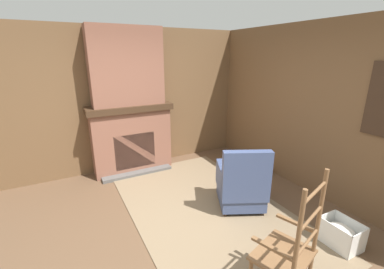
# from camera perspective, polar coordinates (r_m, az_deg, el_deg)

# --- Properties ---
(ground_plane) EXTENTS (14.00, 14.00, 0.00)m
(ground_plane) POSITION_cam_1_polar(r_m,az_deg,el_deg) (3.47, -2.61, -20.95)
(ground_plane) COLOR brown
(wood_panel_wall_left) EXTENTS (0.06, 5.23, 2.63)m
(wood_panel_wall_left) POSITION_cam_1_polar(r_m,az_deg,el_deg) (5.01, -14.49, 7.30)
(wood_panel_wall_left) COLOR brown
(wood_panel_wall_left) RESTS_ON ground
(wood_panel_wall_back) EXTENTS (5.23, 0.09, 2.63)m
(wood_panel_wall_back) POSITION_cam_1_polar(r_m,az_deg,el_deg) (4.33, 26.74, 4.57)
(wood_panel_wall_back) COLOR brown
(wood_panel_wall_back) RESTS_ON ground
(fireplace_hearth) EXTENTS (0.61, 1.53, 1.28)m
(fireplace_hearth) POSITION_cam_1_polar(r_m,az_deg,el_deg) (4.95, -13.22, -0.88)
(fireplace_hearth) COLOR brown
(fireplace_hearth) RESTS_ON ground
(chimney_breast) EXTENTS (0.35, 1.25, 1.33)m
(chimney_breast) POSITION_cam_1_polar(r_m,az_deg,el_deg) (4.73, -14.38, 14.40)
(chimney_breast) COLOR brown
(chimney_breast) RESTS_ON fireplace_hearth
(area_rug) EXTENTS (3.45, 2.04, 0.01)m
(area_rug) POSITION_cam_1_polar(r_m,az_deg,el_deg) (3.88, 3.24, -16.20)
(area_rug) COLOR #7A664C
(area_rug) RESTS_ON ground
(armchair) EXTENTS (0.88, 0.87, 0.96)m
(armchair) POSITION_cam_1_polar(r_m,az_deg,el_deg) (3.81, 10.95, -11.05)
(armchair) COLOR #3D4C75
(armchair) RESTS_ON ground
(rocking_chair) EXTENTS (0.91, 0.72, 1.25)m
(rocking_chair) POSITION_cam_1_polar(r_m,az_deg,el_deg) (2.66, 20.35, -24.24)
(rocking_chair) COLOR brown
(rocking_chair) RESTS_ON ground
(firewood_stack) EXTENTS (0.37, 0.41, 0.12)m
(firewood_stack) POSITION_cam_1_polar(r_m,az_deg,el_deg) (4.99, 14.05, -7.93)
(firewood_stack) COLOR brown
(firewood_stack) RESTS_ON ground
(laundry_basket) EXTENTS (0.42, 0.32, 0.32)m
(laundry_basket) POSITION_cam_1_polar(r_m,az_deg,el_deg) (3.63, 30.22, -18.50)
(laundry_basket) COLOR white
(laundry_basket) RESTS_ON ground
(oil_lamp_vase) EXTENTS (0.11, 0.11, 0.23)m
(oil_lamp_vase) POSITION_cam_1_polar(r_m,az_deg,el_deg) (4.75, -18.23, 6.96)
(oil_lamp_vase) COLOR #47708E
(oil_lamp_vase) RESTS_ON fireplace_hearth
(storage_case) EXTENTS (0.13, 0.23, 0.12)m
(storage_case) POSITION_cam_1_polar(r_m,az_deg,el_deg) (4.92, -10.00, 7.66)
(storage_case) COLOR brown
(storage_case) RESTS_ON fireplace_hearth
(decorative_plate_on_mantel) EXTENTS (0.07, 0.29, 0.29)m
(decorative_plate_on_mantel) POSITION_cam_1_polar(r_m,az_deg,el_deg) (4.83, -14.45, 8.17)
(decorative_plate_on_mantel) COLOR #336093
(decorative_plate_on_mantel) RESTS_ON fireplace_hearth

